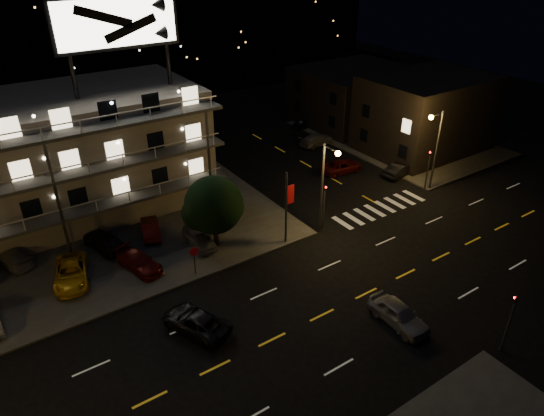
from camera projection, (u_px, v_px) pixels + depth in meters
ground at (298, 327)px, 31.13m from camera, size 140.00×140.00×0.00m
curb_nw at (8, 249)px, 38.70m from camera, size 44.00×24.00×0.15m
curb_ne at (395, 138)px, 60.17m from camera, size 16.00×24.00×0.15m
motel at (36, 161)px, 40.90m from camera, size 28.00×13.80×18.10m
side_bldg_front at (426, 114)px, 55.23m from camera, size 14.06×10.00×8.50m
side_bldg_back at (353, 95)px, 64.26m from camera, size 14.06×12.00×7.00m
streetlight_nc at (325, 180)px, 38.57m from camera, size 0.44×1.92×8.00m
streetlight_ne at (435, 143)px, 45.49m from camera, size 1.92×0.44×8.00m
signal_nw at (324, 202)px, 40.40m from camera, size 0.20×0.27×4.60m
signal_sw at (511, 318)px, 28.13m from camera, size 0.20×0.27×4.60m
signal_ne at (428, 166)px, 46.74m from camera, size 0.27×0.20×4.60m
banner_north at (287, 206)px, 37.99m from camera, size 0.83×0.16×6.40m
stop_sign at (194, 257)px, 35.01m from camera, size 0.91×0.11×2.61m
tree at (213, 207)px, 37.36m from camera, size 4.76×4.59×6.00m
lot_car_2 at (71, 273)px, 34.76m from camera, size 3.46×5.32×1.36m
lot_car_3 at (139, 262)px, 36.05m from camera, size 2.80×4.62×1.25m
lot_car_4 at (199, 238)px, 38.82m from camera, size 1.61×3.93×1.34m
lot_car_7 at (12, 257)px, 36.59m from camera, size 2.99×4.54×1.22m
lot_car_8 at (105, 241)px, 38.30m from camera, size 2.82×4.69×1.49m
lot_car_9 at (150, 228)px, 40.19m from camera, size 2.40×4.18×1.30m
side_car_0 at (401, 169)px, 50.47m from camera, size 4.42×2.04×1.40m
side_car_1 at (341, 166)px, 51.25m from camera, size 4.75×2.26×1.31m
side_car_2 at (317, 140)px, 57.93m from camera, size 4.77×2.37×1.33m
side_car_3 at (305, 122)px, 63.44m from camera, size 3.99×2.39×1.27m
road_car_east at (399, 314)px, 31.11m from camera, size 1.83×4.38×1.48m
road_car_west at (196, 322)px, 30.62m from camera, size 3.82×5.19×1.31m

